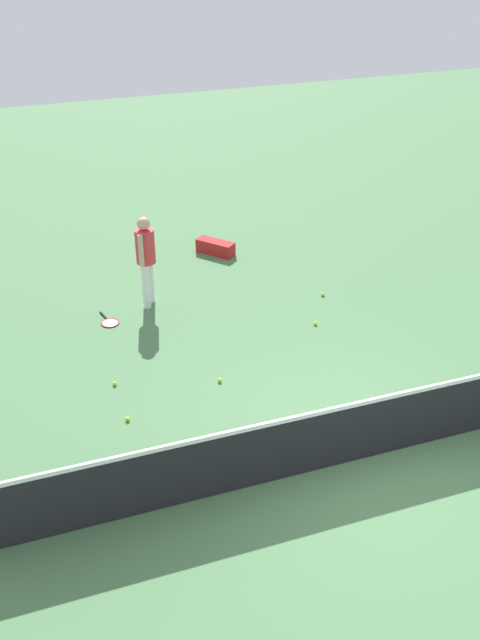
% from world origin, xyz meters
% --- Properties ---
extents(ground_plane, '(40.00, 40.00, 0.00)m').
position_xyz_m(ground_plane, '(0.00, 0.00, 0.00)').
color(ground_plane, '#4C7A4C').
extents(court_net, '(10.09, 0.09, 1.07)m').
position_xyz_m(court_net, '(0.00, 0.00, 0.50)').
color(court_net, '#4C4C51').
rests_on(court_net, ground_plane).
extents(player_near_side, '(0.47, 0.49, 1.70)m').
position_xyz_m(player_near_side, '(1.75, -4.97, 1.01)').
color(player_near_side, white).
rests_on(player_near_side, ground_plane).
extents(tennis_racket_near_player, '(0.38, 0.61, 0.03)m').
position_xyz_m(tennis_racket_near_player, '(2.56, -4.57, 0.01)').
color(tennis_racket_near_player, red).
rests_on(tennis_racket_near_player, ground_plane).
extents(tennis_ball_near_player, '(0.07, 0.07, 0.07)m').
position_xyz_m(tennis_ball_near_player, '(1.29, -2.26, 0.03)').
color(tennis_ball_near_player, '#C6E033').
rests_on(tennis_ball_near_player, ground_plane).
extents(tennis_ball_by_net, '(0.07, 0.07, 0.07)m').
position_xyz_m(tennis_ball_by_net, '(-1.36, -4.22, 0.03)').
color(tennis_ball_by_net, '#C6E033').
rests_on(tennis_ball_by_net, ground_plane).
extents(tennis_ball_midcourt, '(0.07, 0.07, 0.07)m').
position_xyz_m(tennis_ball_midcourt, '(2.81, -1.80, 0.03)').
color(tennis_ball_midcourt, '#C6E033').
rests_on(tennis_ball_midcourt, ground_plane).
extents(tennis_ball_baseline, '(0.07, 0.07, 0.07)m').
position_xyz_m(tennis_ball_baseline, '(2.82, -2.71, 0.03)').
color(tennis_ball_baseline, '#C6E033').
rests_on(tennis_ball_baseline, ground_plane).
extents(tennis_ball_stray_left, '(0.07, 0.07, 0.07)m').
position_xyz_m(tennis_ball_stray_left, '(-1.46, -0.99, 0.03)').
color(tennis_ball_stray_left, '#C6E033').
rests_on(tennis_ball_stray_left, ground_plane).
extents(tennis_ball_stray_right, '(0.07, 0.07, 0.07)m').
position_xyz_m(tennis_ball_stray_right, '(-0.80, -3.31, 0.03)').
color(tennis_ball_stray_right, '#C6E033').
rests_on(tennis_ball_stray_right, ground_plane).
extents(equipment_bag, '(0.73, 0.79, 0.28)m').
position_xyz_m(equipment_bag, '(-0.01, -6.63, 0.14)').
color(equipment_bag, '#B21E1E').
rests_on(equipment_bag, ground_plane).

